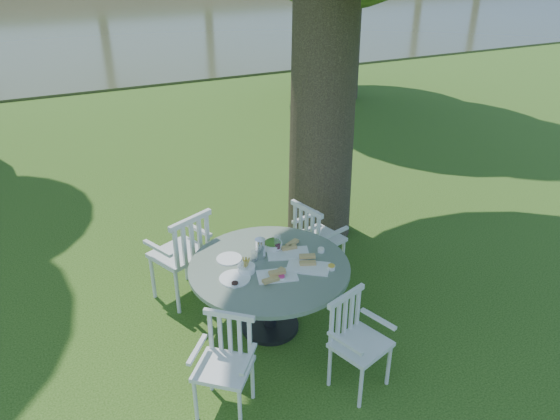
# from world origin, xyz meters

# --- Properties ---
(ground) EXTENTS (140.00, 140.00, 0.00)m
(ground) POSITION_xyz_m (0.00, 0.00, 0.00)
(ground) COLOR #1C3C0C
(ground) RESTS_ON ground
(table) EXTENTS (1.49, 1.49, 0.72)m
(table) POSITION_xyz_m (-0.44, -0.54, 0.59)
(table) COLOR black
(table) RESTS_ON ground
(chair_ne) EXTENTS (0.54, 0.56, 0.91)m
(chair_ne) POSITION_xyz_m (0.34, 0.06, 0.54)
(chair_ne) COLOR silver
(chair_ne) RESTS_ON ground
(chair_nw) EXTENTS (0.66, 0.64, 1.01)m
(chair_nw) POSITION_xyz_m (-1.03, 0.23, 0.59)
(chair_nw) COLOR silver
(chair_nw) RESTS_ON ground
(chair_sw) EXTENTS (0.57, 0.57, 0.83)m
(chair_sw) POSITION_xyz_m (-1.12, -1.26, 0.49)
(chair_sw) COLOR silver
(chair_sw) RESTS_ON ground
(chair_se) EXTENTS (0.53, 0.52, 0.84)m
(chair_se) POSITION_xyz_m (-0.08, -1.46, 0.50)
(chair_se) COLOR silver
(chair_se) RESTS_ON ground
(tableware) EXTENTS (1.09, 0.76, 0.20)m
(tableware) POSITION_xyz_m (-0.43, -0.49, 0.76)
(tableware) COLOR white
(tableware) RESTS_ON table
(river) EXTENTS (100.00, 28.00, 0.12)m
(river) POSITION_xyz_m (0.00, 23.00, 0.00)
(river) COLOR #353A22
(river) RESTS_ON ground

